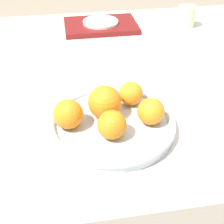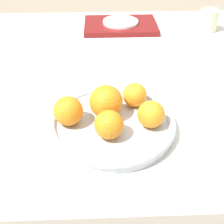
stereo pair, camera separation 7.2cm
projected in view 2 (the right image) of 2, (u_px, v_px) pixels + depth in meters
The scene contains 11 objects.
ground_plane at pixel (111, 208), 1.42m from camera, with size 12.00×12.00×0.00m, color gray.
table at pixel (111, 151), 1.20m from camera, with size 1.52×1.09×0.71m.
fruit_platter at pixel (112, 123), 0.75m from camera, with size 0.30×0.30×0.03m.
orange_0 at pixel (109, 125), 0.68m from camera, with size 0.07×0.07×0.07m.
orange_1 at pixel (106, 102), 0.74m from camera, with size 0.08×0.08×0.08m.
orange_2 at pixel (151, 114), 0.71m from camera, with size 0.06×0.06×0.06m.
orange_3 at pixel (68, 111), 0.72m from camera, with size 0.07×0.07×0.07m.
orange_4 at pixel (135, 95), 0.78m from camera, with size 0.06×0.06×0.06m.
serving_tray at pixel (120, 25), 1.27m from camera, with size 0.29×0.20×0.02m.
side_plate at pixel (121, 22), 1.26m from camera, with size 0.14×0.14×0.01m.
cup_0 at pixel (209, 20), 1.23m from camera, with size 0.07×0.07×0.08m.
Camera 2 is at (-0.03, -0.88, 1.20)m, focal length 50.00 mm.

